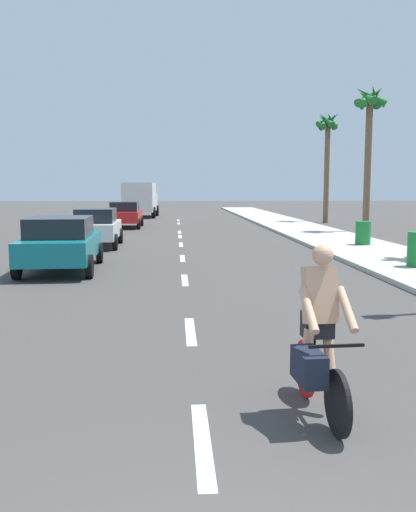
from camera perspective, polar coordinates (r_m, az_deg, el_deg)
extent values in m
plane|color=#423F3D|center=(22.34, -2.78, 0.89)|extent=(160.00, 160.00, 0.00)
cube|color=#B2ADA3|center=(25.37, 13.10, 1.61)|extent=(3.60, 80.00, 0.14)
cube|color=white|center=(5.53, -0.58, -18.63)|extent=(0.16, 1.80, 0.01)
cube|color=white|center=(9.38, -1.84, -7.75)|extent=(0.16, 1.80, 0.01)
cube|color=white|center=(14.45, -2.41, -2.49)|extent=(0.16, 1.80, 0.01)
cube|color=white|center=(18.88, -2.66, -0.24)|extent=(0.16, 1.80, 0.01)
cube|color=white|center=(23.45, -2.82, 1.19)|extent=(0.16, 1.80, 0.01)
cube|color=white|center=(27.32, -2.91, 2.02)|extent=(0.16, 1.80, 0.01)
cube|color=white|center=(30.08, -2.96, 2.48)|extent=(0.16, 1.80, 0.01)
cube|color=white|center=(37.39, -3.05, 3.38)|extent=(0.16, 1.80, 0.01)
cube|color=white|center=(41.11, -3.09, 3.71)|extent=(0.16, 1.80, 0.01)
cylinder|color=black|center=(5.65, 13.25, -14.62)|extent=(0.09, 0.66, 0.66)
cylinder|color=red|center=(6.59, 10.01, -11.37)|extent=(0.09, 0.66, 0.66)
cube|color=black|center=(6.06, 11.54, -11.27)|extent=(0.10, 0.95, 0.04)
cylinder|color=black|center=(6.18, 10.96, -8.57)|extent=(0.03, 0.03, 0.48)
cube|color=black|center=(5.55, 13.12, -9.04)|extent=(0.56, 0.07, 0.03)
cube|color=tan|center=(5.94, 11.48, -3.96)|extent=(0.36, 0.34, 0.63)
sphere|color=tan|center=(5.81, 11.77, 0.09)|extent=(0.22, 0.22, 0.22)
cube|color=black|center=(6.06, 11.24, -6.94)|extent=(0.33, 0.24, 0.28)
cube|color=black|center=(5.69, 10.38, -11.18)|extent=(0.27, 0.53, 0.32)
cylinder|color=tan|center=(6.13, 12.40, -9.90)|extent=(0.13, 0.32, 0.62)
cylinder|color=tan|center=(6.06, 10.23, -10.05)|extent=(0.12, 0.21, 0.63)
cylinder|color=tan|center=(5.78, 14.17, -5.34)|extent=(0.12, 0.49, 0.41)
cylinder|color=tan|center=(5.65, 10.37, -5.53)|extent=(0.12, 0.49, 0.41)
cube|color=#14727A|center=(16.60, -14.88, 0.91)|extent=(2.09, 4.57, 0.64)
cube|color=black|center=(16.33, -15.07, 2.92)|extent=(1.76, 2.41, 0.56)
cylinder|color=black|center=(18.30, -17.03, 0.22)|extent=(0.21, 0.65, 0.64)
cylinder|color=black|center=(18.03, -11.14, 0.30)|extent=(0.21, 0.65, 0.64)
cylinder|color=black|center=(15.34, -19.19, -1.13)|extent=(0.21, 0.65, 0.64)
cylinder|color=black|center=(15.02, -12.17, -1.06)|extent=(0.21, 0.65, 0.64)
cube|color=white|center=(23.02, -11.40, 2.66)|extent=(1.76, 4.04, 0.64)
cube|color=black|center=(22.78, -11.50, 4.13)|extent=(1.52, 2.11, 0.56)
cylinder|color=black|center=(24.50, -12.96, 2.01)|extent=(0.19, 0.64, 0.64)
cylinder|color=black|center=(24.31, -9.03, 2.07)|extent=(0.19, 0.64, 0.64)
cylinder|color=black|center=(21.82, -14.00, 1.38)|extent=(0.19, 0.64, 0.64)
cylinder|color=black|center=(21.61, -9.59, 1.44)|extent=(0.19, 0.64, 0.64)
cube|color=red|center=(33.83, -8.54, 4.09)|extent=(1.81, 4.28, 0.64)
cube|color=black|center=(33.59, -8.59, 5.09)|extent=(1.59, 2.23, 0.56)
cylinder|color=black|center=(35.39, -9.76, 3.59)|extent=(0.18, 0.64, 0.64)
cylinder|color=black|center=(35.23, -6.86, 3.63)|extent=(0.18, 0.64, 0.64)
cylinder|color=black|center=(32.51, -10.34, 3.28)|extent=(0.18, 0.64, 0.64)
cylinder|color=black|center=(32.33, -7.17, 3.32)|extent=(0.18, 0.64, 0.64)
cube|color=beige|center=(47.95, -6.74, 5.58)|extent=(2.48, 2.43, 1.40)
cube|color=silver|center=(44.96, -7.10, 6.05)|extent=(2.55, 4.24, 2.30)
cylinder|color=black|center=(47.97, -8.17, 4.66)|extent=(0.31, 0.91, 0.90)
cylinder|color=black|center=(47.75, -5.30, 4.69)|extent=(0.31, 0.91, 0.90)
cylinder|color=black|center=(44.10, -8.77, 4.44)|extent=(0.31, 0.91, 0.90)
cylinder|color=black|center=(43.86, -5.65, 4.48)|extent=(0.31, 0.91, 0.90)
cylinder|color=brown|center=(30.31, 16.18, 9.06)|extent=(0.35, 0.35, 7.20)
cone|color=#1E6B28|center=(30.75, 16.85, 15.47)|extent=(0.53, 1.59, 0.93)
cone|color=#1E6B28|center=(30.89, 16.48, 15.44)|extent=(1.40, 1.03, 1.33)
cone|color=#1E6B28|center=(30.83, 16.09, 15.47)|extent=(1.54, 0.97, 1.17)
cone|color=#1E6B28|center=(30.72, 15.94, 15.51)|extent=(1.13, 1.42, 1.34)
cone|color=#1E6B28|center=(30.50, 16.01, 15.57)|extent=(0.76, 1.59, 1.18)
cone|color=#1E6B28|center=(30.40, 16.46, 15.58)|extent=(1.78, 0.86, 1.27)
cone|color=#1E6B28|center=(30.56, 16.86, 15.52)|extent=(1.15, 1.27, 1.36)
cylinder|color=brown|center=(38.78, 12.17, 8.56)|extent=(0.36, 0.36, 7.04)
cone|color=#195B23|center=(39.12, 12.64, 13.48)|extent=(0.59, 1.46, 1.13)
cone|color=#195B23|center=(39.26, 12.40, 13.46)|extent=(1.52, 1.22, 1.37)
cone|color=#195B23|center=(39.22, 12.08, 13.48)|extent=(1.55, 0.99, 1.01)
cone|color=#195B23|center=(39.08, 11.93, 13.51)|extent=(1.01, 1.47, 1.43)
cone|color=#195B23|center=(38.83, 12.06, 13.54)|extent=(1.13, 1.57, 1.30)
cone|color=#195B23|center=(38.78, 12.24, 13.55)|extent=(1.41, 0.94, 1.33)
cone|color=#195B23|center=(38.89, 12.62, 13.52)|extent=(1.25, 1.21, 1.34)
cylinder|color=#19722D|center=(22.91, 15.72, 2.31)|extent=(0.60, 0.60, 0.94)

